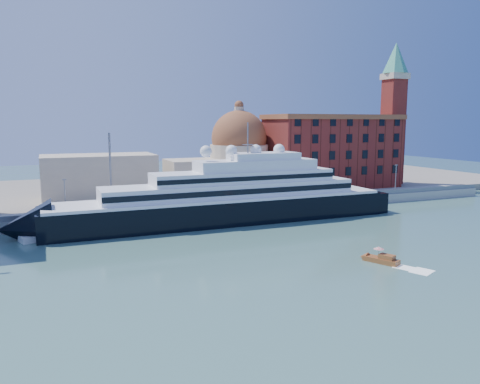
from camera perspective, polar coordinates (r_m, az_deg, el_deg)
name	(u,v)px	position (r m, az deg, el deg)	size (l,w,h in m)	color
ground	(250,248)	(85.89, 1.18, -6.89)	(400.00, 400.00, 0.00)	#3B675F
quay	(194,210)	(116.74, -5.58, -2.19)	(180.00, 10.00, 2.50)	gray
land	(158,189)	(155.94, -10.02, 0.32)	(260.00, 72.00, 2.00)	slate
quay_fence	(200,206)	(112.18, -4.92, -1.66)	(180.00, 0.10, 1.20)	slate
superyacht	(213,203)	(106.20, -3.28, -1.39)	(89.17, 12.36, 26.65)	black
service_barge	(49,235)	(100.22, -22.22, -4.90)	(11.05, 6.71, 2.36)	white
water_taxi	(382,259)	(80.59, 16.93, -7.82)	(4.16, 6.06, 2.75)	brown
warehouse	(332,151)	(153.99, 11.16, 4.97)	(43.00, 19.00, 23.25)	maroon
campanile	(394,105)	(168.37, 18.23, 10.09)	(8.40, 8.40, 47.00)	maroon
church	(191,163)	(139.80, -6.00, 3.56)	(66.00, 18.00, 25.50)	beige
lamp_posts	(144,179)	(110.75, -11.66, 1.60)	(120.80, 2.40, 18.00)	slate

